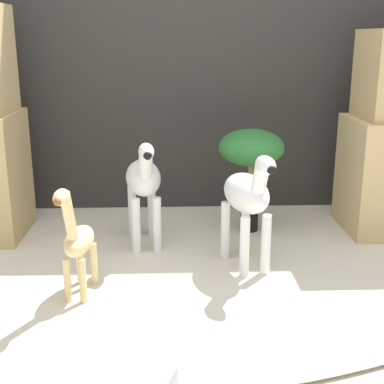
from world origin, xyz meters
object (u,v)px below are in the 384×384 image
(giraffe_figurine, at_px, (77,240))
(zebra_left, at_px, (144,182))
(zebra_right, at_px, (248,198))
(potted_palm_front, at_px, (251,151))
(surfboard, at_px, (293,361))

(giraffe_figurine, bearing_deg, zebra_left, 66.21)
(zebra_left, relative_size, giraffe_figurine, 1.13)
(zebra_right, bearing_deg, potted_palm_front, 80.18)
(giraffe_figurine, bearing_deg, potted_palm_front, 42.49)
(zebra_right, distance_m, surfboard, 0.98)
(zebra_right, distance_m, potted_palm_front, 0.57)
(potted_palm_front, bearing_deg, giraffe_figurine, -137.51)
(zebra_right, xyz_separation_m, surfboard, (0.06, -0.91, -0.36))
(potted_palm_front, relative_size, surfboard, 0.49)
(zebra_left, bearing_deg, potted_palm_front, 18.33)
(giraffe_figurine, height_order, potted_palm_front, potted_palm_front)
(zebra_right, relative_size, giraffe_figurine, 1.13)
(zebra_left, height_order, potted_palm_front, same)
(zebra_left, xyz_separation_m, surfboard, (0.61, -1.24, -0.36))
(giraffe_figurine, distance_m, surfboard, 1.11)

